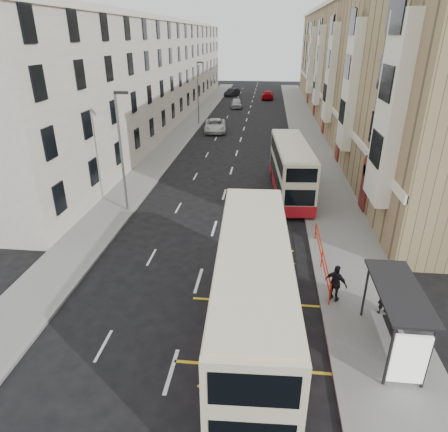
# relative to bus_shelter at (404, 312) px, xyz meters

# --- Properties ---
(ground) EXTENTS (200.00, 200.00, 0.00)m
(ground) POSITION_rel_bus_shelter_xyz_m (-8.34, 0.39, -2.14)
(ground) COLOR black
(ground) RESTS_ON ground
(pavement_right) EXTENTS (4.00, 120.00, 0.15)m
(pavement_right) POSITION_rel_bus_shelter_xyz_m (-0.34, 30.39, -2.06)
(pavement_right) COLOR slate
(pavement_right) RESTS_ON ground
(pavement_left) EXTENTS (3.00, 120.00, 0.15)m
(pavement_left) POSITION_rel_bus_shelter_xyz_m (-15.84, 30.39, -2.06)
(pavement_left) COLOR slate
(pavement_left) RESTS_ON ground
(kerb_right) EXTENTS (0.25, 120.00, 0.15)m
(kerb_right) POSITION_rel_bus_shelter_xyz_m (-2.34, 30.39, -2.06)
(kerb_right) COLOR gray
(kerb_right) RESTS_ON ground
(kerb_left) EXTENTS (0.25, 120.00, 0.15)m
(kerb_left) POSITION_rel_bus_shelter_xyz_m (-14.34, 30.39, -2.06)
(kerb_left) COLOR gray
(kerb_left) RESTS_ON ground
(road_markings) EXTENTS (10.00, 110.00, 0.01)m
(road_markings) POSITION_rel_bus_shelter_xyz_m (-8.34, 45.39, -2.13)
(road_markings) COLOR silver
(road_markings) RESTS_ON ground
(terrace_right) EXTENTS (10.75, 79.00, 15.25)m
(terrace_right) POSITION_rel_bus_shelter_xyz_m (6.54, 45.77, 5.38)
(terrace_right) COLOR #9C885B
(terrace_right) RESTS_ON ground
(terrace_left) EXTENTS (9.18, 79.00, 13.25)m
(terrace_left) POSITION_rel_bus_shelter_xyz_m (-21.77, 45.89, 4.38)
(terrace_left) COLOR silver
(terrace_left) RESTS_ON ground
(bus_shelter) EXTENTS (1.65, 4.25, 2.70)m
(bus_shelter) POSITION_rel_bus_shelter_xyz_m (0.00, 0.00, 0.00)
(bus_shelter) COLOR black
(bus_shelter) RESTS_ON pavement_right
(guard_railing) EXTENTS (0.06, 6.56, 1.01)m
(guard_railing) POSITION_rel_bus_shelter_xyz_m (-2.09, 6.14, -1.28)
(guard_railing) COLOR red
(guard_railing) RESTS_ON pavement_right
(street_lamp_near) EXTENTS (0.93, 0.18, 8.00)m
(street_lamp_near) POSITION_rel_bus_shelter_xyz_m (-14.69, 12.39, 2.50)
(street_lamp_near) COLOR slate
(street_lamp_near) RESTS_ON pavement_left
(street_lamp_far) EXTENTS (0.93, 0.18, 8.00)m
(street_lamp_far) POSITION_rel_bus_shelter_xyz_m (-14.69, 42.39, 2.50)
(street_lamp_far) COLOR slate
(street_lamp_far) RESTS_ON pavement_left
(double_decker_front) EXTENTS (3.11, 11.51, 4.55)m
(double_decker_front) POSITION_rel_bus_shelter_xyz_m (-5.50, 0.22, 0.18)
(double_decker_front) COLOR beige
(double_decker_front) RESTS_ON ground
(double_decker_rear) EXTENTS (3.10, 10.28, 4.04)m
(double_decker_rear) POSITION_rel_bus_shelter_xyz_m (-3.34, 16.92, -0.08)
(double_decker_rear) COLOR beige
(double_decker_rear) RESTS_ON ground
(pedestrian_near) EXTENTS (0.74, 0.62, 1.73)m
(pedestrian_near) POSITION_rel_bus_shelter_xyz_m (0.15, 2.58, -1.12)
(pedestrian_near) COLOR black
(pedestrian_near) RESTS_ON pavement_right
(pedestrian_mid) EXTENTS (0.92, 0.77, 1.69)m
(pedestrian_mid) POSITION_rel_bus_shelter_xyz_m (1.14, 1.99, -1.14)
(pedestrian_mid) COLOR black
(pedestrian_mid) RESTS_ON pavement_right
(pedestrian_far) EXTENTS (1.14, 0.96, 1.82)m
(pedestrian_far) POSITION_rel_bus_shelter_xyz_m (-1.83, 3.27, -1.08)
(pedestrian_far) COLOR black
(pedestrian_far) RESTS_ON pavement_right
(white_van) EXTENTS (3.23, 5.90, 1.57)m
(white_van) POSITION_rel_bus_shelter_xyz_m (-11.88, 38.13, -1.35)
(white_van) COLOR silver
(white_van) RESTS_ON ground
(car_silver) EXTENTS (2.18, 4.64, 1.53)m
(car_silver) POSITION_rel_bus_shelter_xyz_m (-10.68, 56.62, -1.37)
(car_silver) COLOR #9A9BA1
(car_silver) RESTS_ON ground
(car_dark) EXTENTS (3.04, 4.72, 1.47)m
(car_dark) POSITION_rel_bus_shelter_xyz_m (-12.73, 70.93, -1.40)
(car_dark) COLOR black
(car_dark) RESTS_ON ground
(car_red) EXTENTS (2.24, 5.45, 1.58)m
(car_red) POSITION_rel_bus_shelter_xyz_m (-5.54, 67.39, -1.35)
(car_red) COLOR #AF0109
(car_red) RESTS_ON ground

